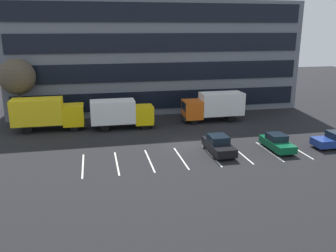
{
  "coord_description": "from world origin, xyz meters",
  "views": [
    {
      "loc": [
        -8.57,
        -31.82,
        11.1
      ],
      "look_at": [
        -1.4,
        1.92,
        1.4
      ],
      "focal_mm": 37.82,
      "sensor_mm": 36.0,
      "label": 1
    }
  ],
  "objects_px": {
    "box_truck_yellow": "(121,113)",
    "box_truck_orange": "(214,105)",
    "sedan_navy": "(336,140)",
    "bare_tree": "(17,77)",
    "sedan_forest": "(277,143)",
    "sedan_black": "(219,145)",
    "box_truck_yellow_all": "(47,113)"
  },
  "relations": [
    {
      "from": "box_truck_yellow",
      "to": "box_truck_orange",
      "type": "height_order",
      "value": "box_truck_orange"
    },
    {
      "from": "sedan_navy",
      "to": "bare_tree",
      "type": "xyz_separation_m",
      "value": [
        -30.72,
        14.88,
        4.88
      ]
    },
    {
      "from": "box_truck_yellow",
      "to": "sedan_forest",
      "type": "relative_size",
      "value": 1.71
    },
    {
      "from": "sedan_black",
      "to": "box_truck_yellow",
      "type": "bearing_deg",
      "value": 128.94
    },
    {
      "from": "box_truck_orange",
      "to": "box_truck_yellow_all",
      "type": "height_order",
      "value": "box_truck_yellow_all"
    },
    {
      "from": "box_truck_orange",
      "to": "sedan_black",
      "type": "xyz_separation_m",
      "value": [
        -3.3,
        -10.91,
        -1.19
      ]
    },
    {
      "from": "box_truck_yellow_all",
      "to": "bare_tree",
      "type": "bearing_deg",
      "value": 136.12
    },
    {
      "from": "sedan_black",
      "to": "sedan_forest",
      "type": "bearing_deg",
      "value": -3.16
    },
    {
      "from": "box_truck_yellow_all",
      "to": "bare_tree",
      "type": "xyz_separation_m",
      "value": [
        -3.26,
        3.14,
        3.59
      ]
    },
    {
      "from": "box_truck_yellow_all",
      "to": "sedan_forest",
      "type": "distance_m",
      "value": 24.38
    },
    {
      "from": "box_truck_yellow",
      "to": "sedan_black",
      "type": "distance_m",
      "value": 12.77
    },
    {
      "from": "box_truck_yellow_all",
      "to": "sedan_black",
      "type": "xyz_separation_m",
      "value": [
        16.0,
        -10.84,
        -1.26
      ]
    },
    {
      "from": "bare_tree",
      "to": "sedan_navy",
      "type": "bearing_deg",
      "value": -25.84
    },
    {
      "from": "sedan_forest",
      "to": "sedan_navy",
      "type": "bearing_deg",
      "value": -5.71
    },
    {
      "from": "sedan_black",
      "to": "box_truck_orange",
      "type": "bearing_deg",
      "value": 73.19
    },
    {
      "from": "box_truck_yellow_all",
      "to": "sedan_navy",
      "type": "relative_size",
      "value": 1.78
    },
    {
      "from": "box_truck_yellow",
      "to": "box_truck_orange",
      "type": "relative_size",
      "value": 0.95
    },
    {
      "from": "box_truck_yellow",
      "to": "sedan_black",
      "type": "relative_size",
      "value": 1.57
    },
    {
      "from": "box_truck_yellow_all",
      "to": "box_truck_orange",
      "type": "bearing_deg",
      "value": 0.2
    },
    {
      "from": "sedan_forest",
      "to": "bare_tree",
      "type": "relative_size",
      "value": 0.54
    },
    {
      "from": "sedan_navy",
      "to": "bare_tree",
      "type": "height_order",
      "value": "bare_tree"
    },
    {
      "from": "box_truck_orange",
      "to": "sedan_black",
      "type": "distance_m",
      "value": 11.46
    },
    {
      "from": "box_truck_orange",
      "to": "bare_tree",
      "type": "relative_size",
      "value": 0.97
    },
    {
      "from": "sedan_forest",
      "to": "box_truck_orange",
      "type": "bearing_deg",
      "value": 101.8
    },
    {
      "from": "box_truck_orange",
      "to": "bare_tree",
      "type": "distance_m",
      "value": 23.06
    },
    {
      "from": "box_truck_yellow",
      "to": "sedan_forest",
      "type": "xyz_separation_m",
      "value": [
        13.64,
        -10.21,
        -1.14
      ]
    },
    {
      "from": "box_truck_orange",
      "to": "box_truck_yellow_all",
      "type": "relative_size",
      "value": 0.96
    },
    {
      "from": "box_truck_orange",
      "to": "sedan_forest",
      "type": "bearing_deg",
      "value": -78.2
    },
    {
      "from": "box_truck_yellow",
      "to": "box_truck_yellow_all",
      "type": "relative_size",
      "value": 0.91
    },
    {
      "from": "sedan_navy",
      "to": "bare_tree",
      "type": "bearing_deg",
      "value": 154.16
    },
    {
      "from": "bare_tree",
      "to": "sedan_forest",
      "type": "bearing_deg",
      "value": -29.86
    },
    {
      "from": "sedan_forest",
      "to": "box_truck_yellow",
      "type": "bearing_deg",
      "value": 143.18
    }
  ]
}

